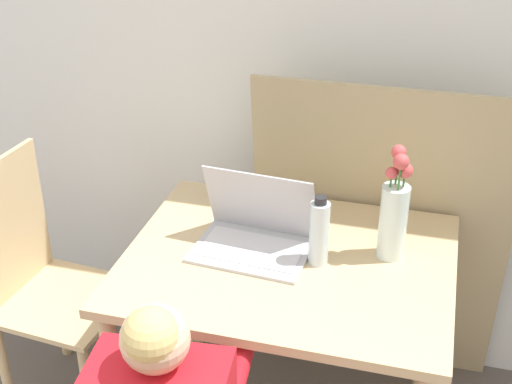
{
  "coord_description": "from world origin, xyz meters",
  "views": [
    {
      "loc": [
        0.6,
        -0.09,
        1.93
      ],
      "look_at": [
        0.11,
        1.7,
        0.92
      ],
      "focal_mm": 50.0,
      "sensor_mm": 36.0,
      "label": 1
    }
  ],
  "objects_px": {
    "chair_spare": "(46,285)",
    "water_bottle": "(319,232)",
    "flower_vase": "(394,213)",
    "laptop": "(255,230)"
  },
  "relations": [
    {
      "from": "chair_spare",
      "to": "water_bottle",
      "type": "height_order",
      "value": "water_bottle"
    },
    {
      "from": "laptop",
      "to": "water_bottle",
      "type": "xyz_separation_m",
      "value": [
        0.2,
        -0.04,
        0.05
      ]
    },
    {
      "from": "chair_spare",
      "to": "laptop",
      "type": "height_order",
      "value": "laptop"
    },
    {
      "from": "chair_spare",
      "to": "flower_vase",
      "type": "height_order",
      "value": "flower_vase"
    },
    {
      "from": "laptop",
      "to": "water_bottle",
      "type": "bearing_deg",
      "value": -6.17
    },
    {
      "from": "laptop",
      "to": "chair_spare",
      "type": "bearing_deg",
      "value": -173.7
    },
    {
      "from": "chair_spare",
      "to": "flower_vase",
      "type": "bearing_deg",
      "value": -80.75
    },
    {
      "from": "chair_spare",
      "to": "water_bottle",
      "type": "xyz_separation_m",
      "value": [
        0.95,
        -0.01,
        0.38
      ]
    },
    {
      "from": "water_bottle",
      "to": "flower_vase",
      "type": "bearing_deg",
      "value": 24.86
    },
    {
      "from": "chair_spare",
      "to": "water_bottle",
      "type": "relative_size",
      "value": 4.2
    }
  ]
}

